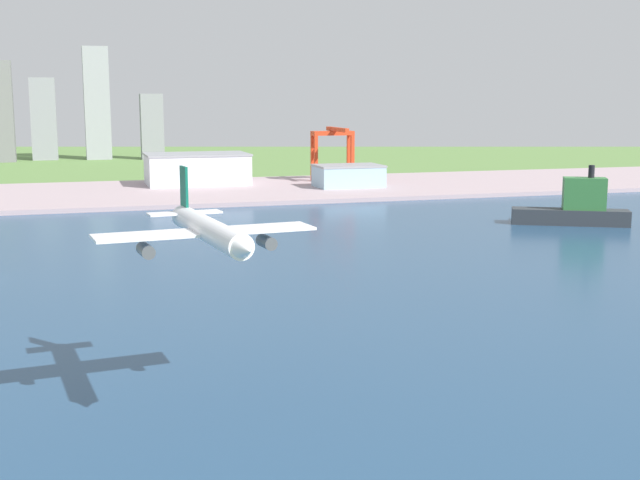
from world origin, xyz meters
TOP-DOWN VIEW (x-y plane):
  - ground_plane at (0.00, 300.00)m, footprint 2400.00×2400.00m
  - water_bay at (0.00, 240.00)m, footprint 840.00×360.00m
  - industrial_pier at (0.00, 490.00)m, footprint 840.00×140.00m
  - airplane_landing at (-8.37, 132.63)m, footprint 40.24×43.47m
  - container_barge at (187.26, 313.36)m, footprint 50.69×33.92m
  - port_crane_red at (137.98, 519.29)m, footprint 27.83×40.80m
  - warehouse_main at (47.45, 522.25)m, footprint 64.50×41.50m
  - warehouse_annex at (134.97, 478.82)m, footprint 40.81×27.93m
  - distant_skyline at (-83.08, 813.84)m, footprint 242.67×59.97m

SIDE VIEW (x-z plane):
  - ground_plane at x=0.00m, z-range 0.00..0.00m
  - water_bay at x=0.00m, z-range 0.00..0.15m
  - industrial_pier at x=0.00m, z-range 0.00..2.50m
  - container_barge at x=187.26m, z-range -5.68..21.45m
  - warehouse_annex at x=134.97m, z-range 2.52..16.22m
  - warehouse_main at x=47.45m, z-range 2.52..22.24m
  - port_crane_red at x=137.98m, z-range 10.81..46.38m
  - airplane_landing at x=-8.37m, z-range 26.38..40.61m
  - distant_skyline at x=-83.08m, z-range -18.91..119.67m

